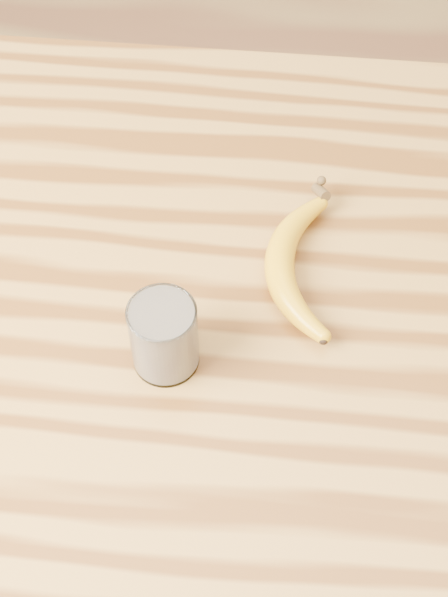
{
  "coord_description": "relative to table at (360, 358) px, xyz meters",
  "views": [
    {
      "loc": [
        -0.11,
        -0.54,
        1.64
      ],
      "look_at": [
        -0.16,
        -0.04,
        0.93
      ],
      "focal_mm": 50.0,
      "sensor_mm": 36.0,
      "label": 1
    }
  ],
  "objects": [
    {
      "name": "table",
      "position": [
        0.0,
        0.0,
        0.0
      ],
      "size": [
        1.2,
        0.8,
        0.9
      ],
      "color": "olive",
      "rests_on": "ground"
    },
    {
      "name": "banana",
      "position": [
        -0.11,
        0.02,
        0.15
      ],
      "size": [
        0.11,
        0.28,
        0.03
      ],
      "primitive_type": null,
      "rotation": [
        0.0,
        0.0,
        0.04
      ],
      "color": "#C88D10",
      "rests_on": "table"
    },
    {
      "name": "smoothie_glass",
      "position": [
        -0.22,
        -0.1,
        0.17
      ],
      "size": [
        0.07,
        0.07,
        0.09
      ],
      "color": "white",
      "rests_on": "table"
    }
  ]
}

